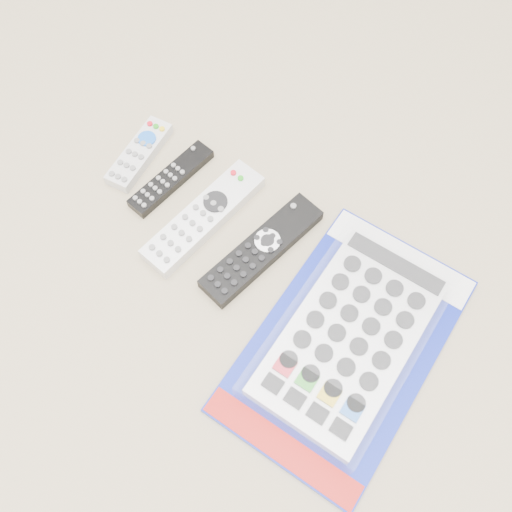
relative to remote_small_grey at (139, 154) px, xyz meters
The scene contains 5 objects.
remote_small_grey is the anchor object (origin of this frame).
remote_slim_black 0.07m from the remote_small_grey, ahead, with size 0.06×0.16×0.02m.
remote_silver_dvd 0.16m from the remote_small_grey, 14.46° to the right, with size 0.08×0.22×0.02m.
remote_large_black 0.26m from the remote_small_grey, ahead, with size 0.09×0.21×0.02m.
jumbo_remote_packaged 0.43m from the remote_small_grey, 11.31° to the right, with size 0.22×0.36×0.05m.
Camera 1 is at (0.25, -0.32, 0.74)m, focal length 40.00 mm.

